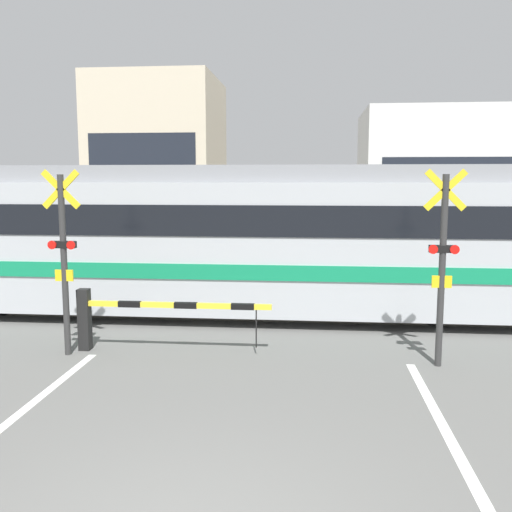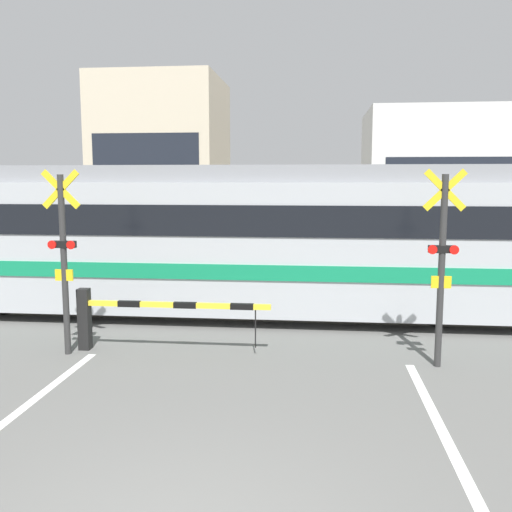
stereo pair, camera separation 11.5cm
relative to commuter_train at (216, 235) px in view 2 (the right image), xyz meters
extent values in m
cube|color=#5B564C|center=(1.13, -0.72, -1.77)|extent=(50.00, 0.10, 0.08)
cube|color=#5B564C|center=(1.13, 0.72, -1.77)|extent=(50.00, 0.10, 0.08)
cube|color=#B7BCC1|center=(0.00, 0.00, -0.18)|extent=(15.58, 2.99, 2.80)
cube|color=gray|center=(0.00, 0.00, 1.40)|extent=(15.43, 2.63, 0.36)
cube|color=#148C59|center=(0.00, 0.00, -0.60)|extent=(15.60, 3.05, 0.32)
cube|color=black|center=(0.00, 0.00, 0.45)|extent=(14.96, 3.04, 0.64)
cylinder|color=black|center=(-4.83, -0.72, -1.43)|extent=(0.76, 0.12, 0.76)
cylinder|color=black|center=(-4.83, 0.72, -1.43)|extent=(0.76, 0.12, 0.76)
cylinder|color=black|center=(4.83, -0.72, -1.43)|extent=(0.76, 0.12, 0.76)
cylinder|color=black|center=(4.83, 0.72, -1.43)|extent=(0.76, 0.12, 0.76)
cube|color=black|center=(-1.88, -3.14, -1.25)|extent=(0.20, 0.20, 1.13)
cube|color=yellow|center=(-0.18, -3.14, -0.94)|extent=(3.41, 0.09, 0.09)
cube|color=black|center=(-1.03, -3.14, -0.94)|extent=(0.41, 0.10, 0.10)
cube|color=black|center=(-0.01, -3.14, -0.94)|extent=(0.41, 0.10, 0.10)
cube|color=black|center=(1.01, -3.14, -0.94)|extent=(0.41, 0.10, 0.10)
cylinder|color=black|center=(1.25, -3.14, -1.33)|extent=(0.02, 0.02, 0.69)
cube|color=black|center=(4.14, 3.14, -1.25)|extent=(0.20, 0.20, 1.13)
cube|color=yellow|center=(2.43, 3.14, -0.94)|extent=(3.41, 0.09, 0.09)
cube|color=black|center=(3.29, 3.14, -0.94)|extent=(0.41, 0.10, 0.10)
cube|color=black|center=(2.26, 3.14, -0.94)|extent=(0.41, 0.10, 0.10)
cube|color=black|center=(1.24, 3.14, -0.94)|extent=(0.41, 0.10, 0.10)
cylinder|color=black|center=(1.00, 3.14, -1.33)|extent=(0.02, 0.02, 0.69)
cylinder|color=#333333|center=(-2.08, -3.44, -0.22)|extent=(0.11, 0.11, 3.18)
cube|color=yellow|center=(-2.08, -3.44, 1.11)|extent=(0.68, 0.04, 0.68)
cube|color=yellow|center=(-2.08, -3.44, 1.11)|extent=(0.68, 0.04, 0.68)
cube|color=black|center=(-2.08, -3.44, 0.16)|extent=(0.44, 0.12, 0.12)
cylinder|color=red|center=(-2.25, -3.51, 0.16)|extent=(0.15, 0.03, 0.15)
cylinder|color=red|center=(-1.91, -3.51, 0.16)|extent=(0.15, 0.03, 0.15)
cube|color=yellow|center=(-2.08, -3.46, -0.38)|extent=(0.32, 0.03, 0.20)
cylinder|color=#333333|center=(4.34, -3.44, -0.22)|extent=(0.11, 0.11, 3.18)
cube|color=yellow|center=(4.34, -3.44, 1.11)|extent=(0.68, 0.04, 0.68)
cube|color=yellow|center=(4.34, -3.44, 1.11)|extent=(0.68, 0.04, 0.68)
cube|color=black|center=(4.34, -3.44, 0.16)|extent=(0.44, 0.12, 0.12)
cylinder|color=red|center=(4.17, -3.51, 0.16)|extent=(0.15, 0.03, 0.15)
cylinder|color=red|center=(4.51, -3.51, 0.16)|extent=(0.15, 0.03, 0.15)
cube|color=yellow|center=(4.34, -3.46, -0.38)|extent=(0.32, 0.03, 0.20)
cylinder|color=#33384C|center=(0.11, 6.07, -1.40)|extent=(0.13, 0.13, 0.82)
cylinder|color=#33384C|center=(0.25, 6.07, -1.40)|extent=(0.13, 0.13, 0.82)
cube|color=#386647|center=(0.18, 6.07, -0.66)|extent=(0.38, 0.22, 0.65)
sphere|color=tan|center=(0.18, 6.07, -0.22)|extent=(0.22, 0.22, 0.22)
cube|color=beige|center=(-5.01, 13.95, 2.07)|extent=(5.54, 5.79, 7.75)
cube|color=#1E232D|center=(-5.01, 11.05, 2.45)|extent=(4.65, 0.03, 1.55)
cube|color=white|center=(7.99, 13.95, 1.26)|extent=(7.01, 5.79, 6.14)
cube|color=#1E232D|center=(7.99, 11.05, 1.57)|extent=(5.89, 0.03, 1.23)
camera|label=1|loc=(2.20, -12.89, 1.28)|focal=40.00mm
camera|label=2|loc=(2.31, -12.88, 1.28)|focal=40.00mm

